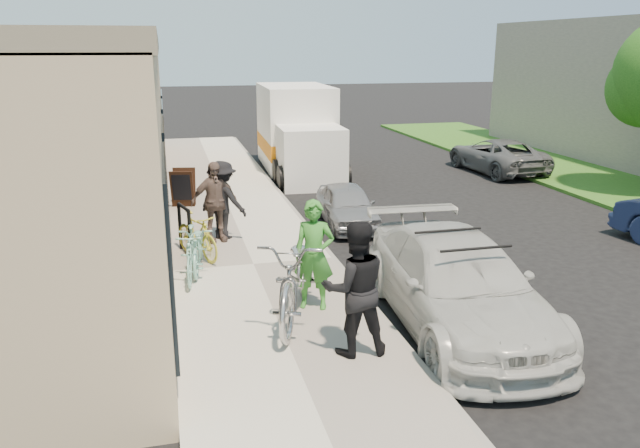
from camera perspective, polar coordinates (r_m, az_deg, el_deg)
ground at (r=9.53m, az=8.72°, el=-9.39°), size 120.00×120.00×0.00m
sidewalk at (r=11.71m, az=-6.09°, el=-3.99°), size 3.00×34.00×0.15m
curb at (r=12.00m, az=1.27°, el=-3.45°), size 0.12×34.00×0.13m
storefront at (r=16.12m, az=-20.49°, el=8.11°), size 3.60×20.00×4.22m
bike_rack at (r=12.33m, az=-12.29°, el=-0.06°), size 0.23×0.66×0.96m
sandwich_board at (r=16.05m, az=-12.42°, el=3.27°), size 0.67×0.67×0.93m
sedan_white at (r=9.47m, az=12.41°, el=-5.33°), size 2.20×4.77×1.39m
sedan_silver at (r=14.50m, az=2.49°, el=1.72°), size 1.34×2.93×0.97m
moving_truck at (r=20.71m, az=-2.03°, el=8.17°), size 2.36×5.78×2.80m
far_car_gray at (r=21.59m, az=15.84°, el=6.06°), size 2.05×4.10×1.12m
tandem_bike at (r=9.17m, az=-2.06°, el=-4.73°), size 1.71×2.67×1.33m
woman_rider at (r=9.46m, az=-0.55°, el=-2.85°), size 0.73×0.61×1.70m
man_standing at (r=8.07m, az=3.21°, el=-5.90°), size 0.91×0.73×1.80m
cruiser_bike_a at (r=10.97m, az=-11.70°, el=-2.73°), size 0.61×1.54×0.90m
cruiser_bike_b at (r=11.44m, az=-11.05°, el=-2.01°), size 0.78×1.70×0.86m
cruiser_bike_c at (r=12.05m, az=-11.20°, el=-1.03°), size 1.03×1.51×0.89m
bystander_a at (r=13.10m, az=-8.89°, el=2.17°), size 1.21×1.14×1.64m
bystander_b at (r=12.91m, az=-9.65°, el=2.00°), size 1.05×0.65×1.67m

